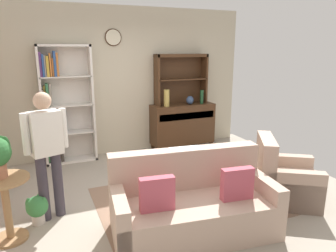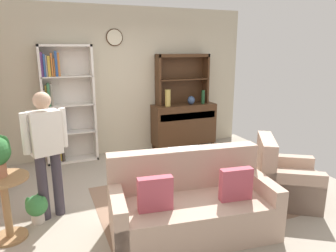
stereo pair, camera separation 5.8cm
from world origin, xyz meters
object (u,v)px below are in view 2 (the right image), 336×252
object	(u,v)px
armchair_floral	(284,181)
plant_stand	(6,201)
bookshelf	(64,106)
sideboard	(184,124)
sideboard_hutch	(182,72)
person_reading	(46,147)
potted_plant_small	(37,207)
vase_round	(191,100)
vase_tall	(168,98)
couch_floral	(191,206)
bottle_wine	(203,97)

from	to	relation	value
armchair_floral	plant_stand	distance (m)	3.42
bookshelf	armchair_floral	xyz separation A→B (m)	(2.58, -2.74, -0.75)
sideboard	sideboard_hutch	bearing A→B (deg)	90.00
bookshelf	person_reading	xyz separation A→B (m)	(-0.35, -1.96, -0.13)
bookshelf	potted_plant_small	distance (m)	2.28
vase_round	plant_stand	xyz separation A→B (m)	(-3.27, -2.13, -0.56)
vase_tall	couch_floral	distance (m)	2.97
plant_stand	person_reading	bearing A→B (deg)	34.47
person_reading	sideboard_hutch	bearing A→B (deg)	36.58
sideboard	potted_plant_small	distance (m)	3.48
plant_stand	potted_plant_small	bearing A→B (deg)	38.20
vase_tall	plant_stand	distance (m)	3.53
bookshelf	armchair_floral	size ratio (longest dim) A/B	1.98
sideboard_hutch	person_reading	world-z (taller)	sideboard_hutch
couch_floral	vase_tall	bearing A→B (deg)	72.92
bookshelf	plant_stand	size ratio (longest dim) A/B	2.90
armchair_floral	plant_stand	world-z (taller)	armchair_floral
couch_floral	bookshelf	bearing A→B (deg)	110.65
person_reading	bottle_wine	bearing A→B (deg)	30.25
sideboard	vase_tall	xyz separation A→B (m)	(-0.39, -0.08, 0.58)
sideboard	vase_round	size ratio (longest dim) A/B	7.65
vase_round	vase_tall	bearing A→B (deg)	-178.51
armchair_floral	sideboard	bearing A→B (deg)	95.41
vase_tall	sideboard_hutch	bearing A→B (deg)	25.89
sideboard	armchair_floral	bearing A→B (deg)	-84.59
vase_tall	vase_round	world-z (taller)	vase_tall
sideboard	armchair_floral	world-z (taller)	sideboard
bookshelf	sideboard	world-z (taller)	bookshelf
vase_round	bottle_wine	bearing A→B (deg)	-4.95
bookshelf	vase_tall	xyz separation A→B (m)	(1.94, -0.16, 0.05)
vase_tall	potted_plant_small	xyz separation A→B (m)	(-2.46, -1.89, -0.88)
vase_tall	sideboard	bearing A→B (deg)	11.63
sideboard_hutch	couch_floral	xyz separation A→B (m)	(-1.23, -2.93, -1.25)
potted_plant_small	vase_round	bearing A→B (deg)	32.53
vase_tall	bookshelf	bearing A→B (deg)	175.14
plant_stand	potted_plant_small	world-z (taller)	plant_stand
sideboard_hutch	vase_tall	world-z (taller)	sideboard_hutch
couch_floral	potted_plant_small	size ratio (longest dim) A/B	5.44
bottle_wine	person_reading	world-z (taller)	person_reading
bookshelf	couch_floral	bearing A→B (deg)	-69.35
bookshelf	vase_tall	distance (m)	1.94
vase_round	person_reading	world-z (taller)	person_reading
sideboard_hutch	bottle_wine	distance (m)	0.66
vase_tall	potted_plant_small	size ratio (longest dim) A/B	0.94
potted_plant_small	sideboard	bearing A→B (deg)	34.62
vase_round	sideboard_hutch	bearing A→B (deg)	126.48
potted_plant_small	armchair_floral	bearing A→B (deg)	-12.40
couch_floral	potted_plant_small	bearing A→B (deg)	152.34
bottle_wine	person_reading	bearing A→B (deg)	-149.75
sideboard_hutch	armchair_floral	distance (m)	3.05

